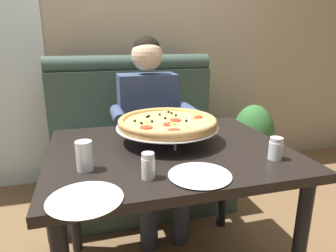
# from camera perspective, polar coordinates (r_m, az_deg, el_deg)

# --- Properties ---
(back_wall_with_window) EXTENTS (6.00, 0.12, 2.80)m
(back_wall_with_window) POSITION_cam_1_polar(r_m,az_deg,el_deg) (2.77, -8.57, 19.32)
(back_wall_with_window) COLOR tan
(back_wall_with_window) RESTS_ON ground_plane
(booth_bench) EXTENTS (1.33, 0.78, 1.13)m
(booth_bench) POSITION_cam_1_polar(r_m,az_deg,el_deg) (2.36, -5.80, -4.85)
(booth_bench) COLOR #384C42
(booth_bench) RESTS_ON ground_plane
(dining_table) EXTENTS (1.10, 0.88, 0.76)m
(dining_table) POSITION_cam_1_polar(r_m,az_deg,el_deg) (1.44, 0.23, -7.92)
(dining_table) COLOR black
(dining_table) RESTS_ON ground_plane
(diner_main) EXTENTS (0.54, 0.64, 1.27)m
(diner_main) POSITION_cam_1_polar(r_m,az_deg,el_deg) (2.02, -3.35, 0.92)
(diner_main) COLOR #2D3342
(diner_main) RESTS_ON ground_plane
(pizza) EXTENTS (0.51, 0.51, 0.13)m
(pizza) POSITION_cam_1_polar(r_m,az_deg,el_deg) (1.46, -0.08, 0.65)
(pizza) COLOR silver
(pizza) RESTS_ON dining_table
(shaker_pepper_flakes) EXTENTS (0.06, 0.06, 0.10)m
(shaker_pepper_flakes) POSITION_cam_1_polar(r_m,az_deg,el_deg) (1.34, 20.03, -4.37)
(shaker_pepper_flakes) COLOR white
(shaker_pepper_flakes) RESTS_ON dining_table
(shaker_oregano) EXTENTS (0.05, 0.05, 0.10)m
(shaker_oregano) POSITION_cam_1_polar(r_m,az_deg,el_deg) (1.09, -3.84, -8.00)
(shaker_oregano) COLOR white
(shaker_oregano) RESTS_ON dining_table
(plate_near_left) EXTENTS (0.24, 0.24, 0.02)m
(plate_near_left) POSITION_cam_1_polar(r_m,az_deg,el_deg) (1.00, -15.72, -13.11)
(plate_near_left) COLOR white
(plate_near_left) RESTS_ON dining_table
(plate_near_right) EXTENTS (0.24, 0.24, 0.02)m
(plate_near_right) POSITION_cam_1_polar(r_m,az_deg,el_deg) (1.12, 6.16, -9.13)
(plate_near_right) COLOR white
(plate_near_right) RESTS_ON dining_table
(drinking_glass) EXTENTS (0.07, 0.07, 0.12)m
(drinking_glass) POSITION_cam_1_polar(r_m,az_deg,el_deg) (1.19, -15.80, -5.81)
(drinking_glass) COLOR silver
(drinking_glass) RESTS_ON dining_table
(potted_plant) EXTENTS (0.36, 0.36, 0.70)m
(potted_plant) POSITION_cam_1_polar(r_m,az_deg,el_deg) (2.77, 16.00, -2.43)
(potted_plant) COLOR brown
(potted_plant) RESTS_ON ground_plane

